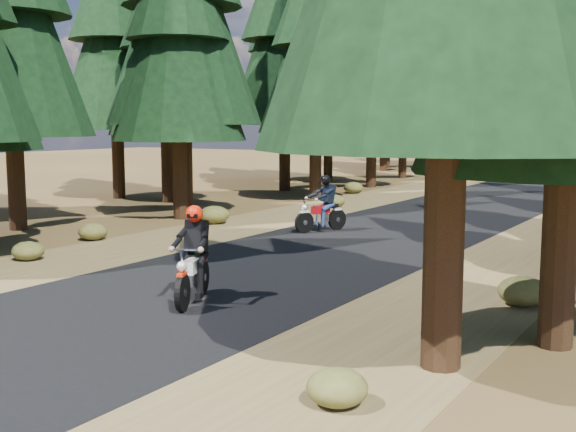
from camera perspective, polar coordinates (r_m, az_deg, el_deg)
The scene contains 8 objects.
ground at distance 15.85m, azimuth -2.88°, elevation -4.54°, with size 120.00×120.00×0.00m, color #4D391B.
road at distance 20.09m, azimuth 5.29°, elevation -2.01°, with size 6.00×100.00×0.01m, color black.
shoulder_l at distance 22.50m, azimuth -5.23°, elevation -1.01°, with size 3.20×100.00×0.01m, color brown.
shoulder_r at distance 18.52m, azimuth 18.13°, elevation -3.15°, with size 3.20×100.00×0.01m, color brown.
pine_forest at distance 35.23m, azimuth 17.63°, elevation 14.57°, with size 34.59×55.08×16.32m.
understory_shrubs at distance 20.85m, azimuth 10.66°, elevation -1.03°, with size 15.00×30.91×0.62m.
rider_lead at distance 13.25m, azimuth -7.55°, elevation -4.33°, with size 1.33×2.06×1.77m.
rider_follow at distance 21.77m, azimuth 2.62°, elevation 0.25°, with size 1.29×1.98×1.70m.
Camera 1 is at (8.87, -12.73, 3.26)m, focal length 45.00 mm.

